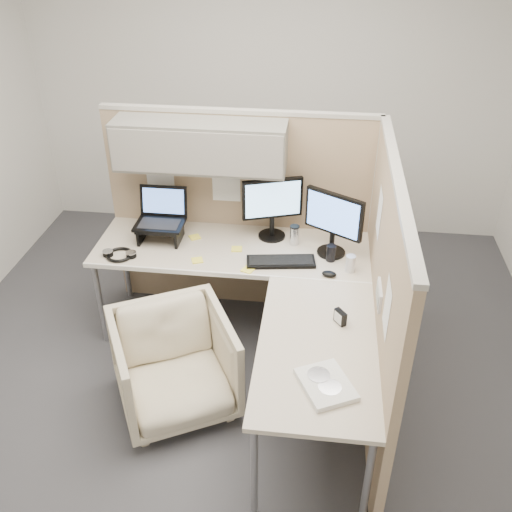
# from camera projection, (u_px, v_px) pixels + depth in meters

# --- Properties ---
(ground) EXTENTS (4.50, 4.50, 0.00)m
(ground) POSITION_uv_depth(u_px,v_px,m) (238.00, 375.00, 4.05)
(ground) COLOR #39393E
(ground) RESTS_ON ground
(partition_back) EXTENTS (2.00, 0.36, 1.63)m
(partition_back) POSITION_uv_depth(u_px,v_px,m) (223.00, 183.00, 4.18)
(partition_back) COLOR tan
(partition_back) RESTS_ON ground
(partition_right) EXTENTS (0.07, 2.03, 1.63)m
(partition_right) POSITION_uv_depth(u_px,v_px,m) (380.00, 297.00, 3.46)
(partition_right) COLOR tan
(partition_right) RESTS_ON ground
(desk) EXTENTS (2.00, 1.98, 0.73)m
(desk) POSITION_uv_depth(u_px,v_px,m) (257.00, 287.00, 3.77)
(desk) COLOR beige
(desk) RESTS_ON ground
(office_chair) EXTENTS (0.95, 0.93, 0.74)m
(office_chair) POSITION_uv_depth(u_px,v_px,m) (174.00, 361.00, 3.63)
(office_chair) COLOR beige
(office_chair) RESTS_ON ground
(monitor_left) EXTENTS (0.43, 0.20, 0.47)m
(monitor_left) POSITION_uv_depth(u_px,v_px,m) (272.00, 204.00, 4.10)
(monitor_left) COLOR black
(monitor_left) RESTS_ON desk
(monitor_right) EXTENTS (0.40, 0.26, 0.47)m
(monitor_right) POSITION_uv_depth(u_px,v_px,m) (334.00, 219.00, 3.90)
(monitor_right) COLOR black
(monitor_right) RESTS_ON desk
(laptop_station) EXTENTS (0.35, 0.30, 0.37)m
(laptop_station) POSITION_uv_depth(u_px,v_px,m) (161.00, 221.00, 4.16)
(laptop_station) COLOR black
(laptop_station) RESTS_ON desk
(keyboard) EXTENTS (0.49, 0.22, 0.02)m
(keyboard) POSITION_uv_depth(u_px,v_px,m) (281.00, 262.00, 3.93)
(keyboard) COLOR black
(keyboard) RESTS_ON desk
(mouse) EXTENTS (0.11, 0.08, 0.04)m
(mouse) POSITION_uv_depth(u_px,v_px,m) (329.00, 274.00, 3.79)
(mouse) COLOR black
(mouse) RESTS_ON desk
(travel_mug) EXTENTS (0.07, 0.07, 0.15)m
(travel_mug) POSITION_uv_depth(u_px,v_px,m) (295.00, 235.00, 4.12)
(travel_mug) COLOR silver
(travel_mug) RESTS_ON desk
(soda_can_green) EXTENTS (0.07, 0.07, 0.12)m
(soda_can_green) POSITION_uv_depth(u_px,v_px,m) (350.00, 264.00, 3.82)
(soda_can_green) COLOR silver
(soda_can_green) RESTS_ON desk
(soda_can_silver) EXTENTS (0.07, 0.07, 0.12)m
(soda_can_silver) POSITION_uv_depth(u_px,v_px,m) (331.00, 253.00, 3.94)
(soda_can_silver) COLOR black
(soda_can_silver) RESTS_ON desk
(sticky_note_b) EXTENTS (0.10, 0.10, 0.01)m
(sticky_note_b) POSITION_uv_depth(u_px,v_px,m) (248.00, 270.00, 3.86)
(sticky_note_b) COLOR #F9E941
(sticky_note_b) RESTS_ON desk
(sticky_note_c) EXTENTS (0.10, 0.10, 0.01)m
(sticky_note_c) POSITION_uv_depth(u_px,v_px,m) (195.00, 237.00, 4.23)
(sticky_note_c) COLOR #F9E941
(sticky_note_c) RESTS_ON desk
(sticky_note_d) EXTENTS (0.08, 0.08, 0.01)m
(sticky_note_d) POSITION_uv_depth(u_px,v_px,m) (237.00, 249.00, 4.09)
(sticky_note_d) COLOR #F9E941
(sticky_note_d) RESTS_ON desk
(sticky_note_a) EXTENTS (0.10, 0.10, 0.01)m
(sticky_note_a) POSITION_uv_depth(u_px,v_px,m) (197.00, 260.00, 3.96)
(sticky_note_a) COLOR #F9E941
(sticky_note_a) RESTS_ON desk
(headphones) EXTENTS (0.24, 0.19, 0.03)m
(headphones) POSITION_uv_depth(u_px,v_px,m) (120.00, 254.00, 4.01)
(headphones) COLOR black
(headphones) RESTS_ON desk
(paper_stack) EXTENTS (0.35, 0.38, 0.03)m
(paper_stack) POSITION_uv_depth(u_px,v_px,m) (326.00, 384.00, 2.94)
(paper_stack) COLOR white
(paper_stack) RESTS_ON desk
(desk_clock) EXTENTS (0.08, 0.09, 0.09)m
(desk_clock) POSITION_uv_depth(u_px,v_px,m) (340.00, 317.00, 3.36)
(desk_clock) COLOR black
(desk_clock) RESTS_ON desk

